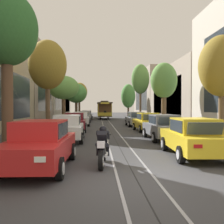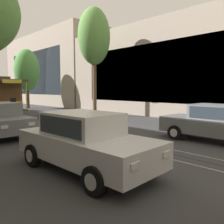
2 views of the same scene
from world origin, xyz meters
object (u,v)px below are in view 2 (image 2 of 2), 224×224
at_px(parked_car_white_fourth_left, 85,141).
at_px(street_tree_kerb_right_fourth, 27,70).
at_px(street_tree_kerb_right_mid, 94,37).
at_px(parked_car_grey_fifth_left, 0,119).
at_px(parked_car_grey_fourth_right, 215,123).

distance_m(parked_car_white_fourth_left, street_tree_kerb_right_fourth, 23.02).
relative_size(parked_car_white_fourth_left, street_tree_kerb_right_mid, 0.50).
bearing_deg(street_tree_kerb_right_fourth, parked_car_grey_fifth_left, -118.56).
bearing_deg(parked_car_grey_fifth_left, parked_car_grey_fourth_right, -51.20).
xyz_separation_m(parked_car_grey_fifth_left, parked_car_grey_fourth_right, (6.13, -7.62, 0.00)).
relative_size(parked_car_white_fourth_left, parked_car_grey_fourth_right, 1.00).
xyz_separation_m(parked_car_white_fourth_left, street_tree_kerb_right_mid, (8.43, 9.66, 5.60)).
relative_size(parked_car_white_fourth_left, street_tree_kerb_right_fourth, 0.65).
relative_size(parked_car_grey_fourth_right, street_tree_kerb_right_fourth, 0.64).
distance_m(parked_car_grey_fifth_left, street_tree_kerb_right_fourth, 17.18).
bearing_deg(parked_car_white_fourth_left, street_tree_kerb_right_fourth, 69.48).
relative_size(parked_car_grey_fifth_left, street_tree_kerb_right_mid, 0.50).
distance_m(parked_car_grey_fourth_right, street_tree_kerb_right_mid, 12.35).
height_order(parked_car_grey_fifth_left, street_tree_kerb_right_mid, street_tree_kerb_right_mid).
height_order(parked_car_grey_fourth_right, street_tree_kerb_right_mid, street_tree_kerb_right_mid).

